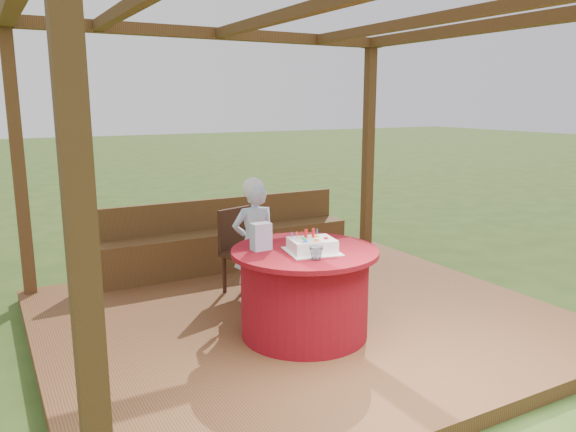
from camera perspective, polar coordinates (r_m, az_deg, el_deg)
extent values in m
plane|color=#2E4918|center=(5.29, 1.33, -11.15)|extent=(60.00, 60.00, 0.00)
cube|color=brown|center=(5.27, 1.33, -10.55)|extent=(4.50, 4.00, 0.12)
cube|color=brown|center=(2.44, -20.11, -4.09)|extent=(0.12, 0.12, 2.60)
cube|color=brown|center=(6.14, -25.70, 4.60)|extent=(0.12, 0.12, 2.60)
cube|color=brown|center=(7.66, 8.16, 6.81)|extent=(0.12, 0.12, 2.60)
cube|color=brown|center=(6.61, -7.19, 17.90)|extent=(4.50, 0.14, 0.12)
cube|color=brown|center=(6.27, 19.41, 17.70)|extent=(0.14, 4.00, 0.12)
cube|color=brown|center=(4.93, 1.49, 20.14)|extent=(0.10, 3.70, 0.10)
cube|color=brown|center=(5.69, 13.50, 18.70)|extent=(0.10, 3.70, 0.10)
cube|color=brown|center=(6.63, -6.07, -3.33)|extent=(3.00, 0.42, 0.45)
cube|color=brown|center=(6.70, -6.74, 0.33)|extent=(3.00, 0.06, 0.35)
cylinder|color=maroon|center=(4.71, 1.68, -7.97)|extent=(1.05, 1.05, 0.70)
cylinder|color=maroon|center=(4.60, 1.71, -3.63)|extent=(1.21, 1.21, 0.04)
cube|color=#351C10|center=(5.71, -4.22, -3.87)|extent=(0.51, 0.51, 0.05)
cylinder|color=#351C10|center=(5.54, -4.33, -6.54)|extent=(0.04, 0.04, 0.41)
cylinder|color=#351C10|center=(5.75, -1.89, -5.82)|extent=(0.04, 0.04, 0.41)
cylinder|color=#351C10|center=(5.78, -6.48, -5.81)|extent=(0.04, 0.04, 0.41)
cylinder|color=#351C10|center=(5.98, -4.07, -5.16)|extent=(0.04, 0.04, 0.41)
cube|color=#351C10|center=(5.78, -5.47, -1.38)|extent=(0.40, 0.16, 0.45)
imported|color=#9BC0E6|center=(5.37, -3.46, -2.83)|extent=(0.45, 0.31, 1.18)
sphere|color=white|center=(5.26, -3.53, 2.79)|extent=(0.21, 0.21, 0.21)
cube|color=white|center=(4.52, 2.46, -3.60)|extent=(0.47, 0.47, 0.01)
cube|color=white|center=(4.51, 2.46, -2.96)|extent=(0.40, 0.34, 0.10)
cylinder|color=red|center=(4.50, 1.83, -1.82)|extent=(0.03, 0.03, 0.08)
cylinder|color=red|center=(4.54, 2.59, -1.72)|extent=(0.03, 0.03, 0.08)
sphere|color=blue|center=(4.39, 1.76, -2.51)|extent=(0.04, 0.04, 0.04)
sphere|color=orange|center=(4.44, 2.94, -2.38)|extent=(0.04, 0.04, 0.04)
sphere|color=red|center=(4.50, 3.89, -2.18)|extent=(0.04, 0.04, 0.04)
sphere|color=green|center=(4.48, 1.68, -2.23)|extent=(0.04, 0.04, 0.04)
sphere|color=yellow|center=(4.55, 3.03, -2.01)|extent=(0.04, 0.04, 0.04)
cube|color=#CD85AF|center=(4.55, -2.76, -2.10)|extent=(0.16, 0.11, 0.22)
imported|color=white|center=(4.29, 2.88, -3.81)|extent=(0.13, 0.13, 0.10)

